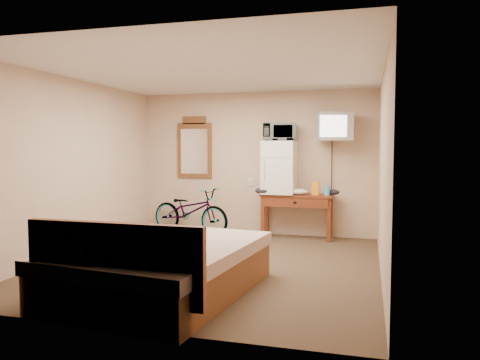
{
  "coord_description": "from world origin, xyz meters",
  "views": [
    {
      "loc": [
        1.93,
        -5.74,
        1.53
      ],
      "look_at": [
        0.15,
        0.76,
        1.06
      ],
      "focal_mm": 35.0,
      "sensor_mm": 36.0,
      "label": 1
    }
  ],
  "objects_px": {
    "microwave": "(279,132)",
    "bed": "(159,267)",
    "blue_cup": "(327,190)",
    "wall_mirror": "(194,148)",
    "desk": "(297,202)",
    "crt_television": "(334,127)",
    "bicycle": "(190,211)",
    "mini_fridge": "(279,167)"
  },
  "relations": [
    {
      "from": "desk",
      "to": "bicycle",
      "type": "distance_m",
      "value": 1.89
    },
    {
      "from": "blue_cup",
      "to": "wall_mirror",
      "type": "distance_m",
      "value": 2.54
    },
    {
      "from": "desk",
      "to": "crt_television",
      "type": "relative_size",
      "value": 1.82
    },
    {
      "from": "desk",
      "to": "blue_cup",
      "type": "bearing_deg",
      "value": -4.25
    },
    {
      "from": "microwave",
      "to": "bed",
      "type": "relative_size",
      "value": 0.23
    },
    {
      "from": "mini_fridge",
      "to": "wall_mirror",
      "type": "xyz_separation_m",
      "value": [
        -1.61,
        0.23,
        0.33
      ]
    },
    {
      "from": "desk",
      "to": "crt_television",
      "type": "bearing_deg",
      "value": 1.59
    },
    {
      "from": "bed",
      "to": "crt_television",
      "type": "bearing_deg",
      "value": 65.71
    },
    {
      "from": "mini_fridge",
      "to": "crt_television",
      "type": "relative_size",
      "value": 1.35
    },
    {
      "from": "desk",
      "to": "bed",
      "type": "distance_m",
      "value": 3.51
    },
    {
      "from": "bicycle",
      "to": "mini_fridge",
      "type": "bearing_deg",
      "value": -71.53
    },
    {
      "from": "mini_fridge",
      "to": "crt_television",
      "type": "bearing_deg",
      "value": -1.62
    },
    {
      "from": "crt_television",
      "to": "bicycle",
      "type": "distance_m",
      "value": 2.88
    },
    {
      "from": "blue_cup",
      "to": "bed",
      "type": "xyz_separation_m",
      "value": [
        -1.43,
        -3.33,
        -0.54
      ]
    },
    {
      "from": "desk",
      "to": "crt_television",
      "type": "xyz_separation_m",
      "value": [
        0.6,
        0.02,
        1.25
      ]
    },
    {
      "from": "mini_fridge",
      "to": "microwave",
      "type": "height_order",
      "value": "microwave"
    },
    {
      "from": "mini_fridge",
      "to": "bicycle",
      "type": "distance_m",
      "value": 1.76
    },
    {
      "from": "microwave",
      "to": "bed",
      "type": "height_order",
      "value": "microwave"
    },
    {
      "from": "mini_fridge",
      "to": "bed",
      "type": "relative_size",
      "value": 0.37
    },
    {
      "from": "bicycle",
      "to": "bed",
      "type": "xyz_separation_m",
      "value": [
        0.96,
        -3.32,
        -0.12
      ]
    },
    {
      "from": "desk",
      "to": "bicycle",
      "type": "bearing_deg",
      "value": -178.34
    },
    {
      "from": "mini_fridge",
      "to": "wall_mirror",
      "type": "relative_size",
      "value": 0.8
    },
    {
      "from": "wall_mirror",
      "to": "bicycle",
      "type": "relative_size",
      "value": 0.71
    },
    {
      "from": "blue_cup",
      "to": "microwave",
      "type": "bearing_deg",
      "value": 174.36
    },
    {
      "from": "blue_cup",
      "to": "wall_mirror",
      "type": "relative_size",
      "value": 0.14
    },
    {
      "from": "microwave",
      "to": "blue_cup",
      "type": "xyz_separation_m",
      "value": [
        0.81,
        -0.08,
        -0.96
      ]
    },
    {
      "from": "bicycle",
      "to": "crt_television",
      "type": "bearing_deg",
      "value": -73.41
    },
    {
      "from": "microwave",
      "to": "blue_cup",
      "type": "bearing_deg",
      "value": -16.35
    },
    {
      "from": "mini_fridge",
      "to": "wall_mirror",
      "type": "height_order",
      "value": "wall_mirror"
    },
    {
      "from": "blue_cup",
      "to": "desk",
      "type": "bearing_deg",
      "value": 175.75
    },
    {
      "from": "desk",
      "to": "wall_mirror",
      "type": "xyz_separation_m",
      "value": [
        -1.92,
        0.27,
        0.91
      ]
    },
    {
      "from": "bed",
      "to": "bicycle",
      "type": "bearing_deg",
      "value": 106.07
    },
    {
      "from": "wall_mirror",
      "to": "mini_fridge",
      "type": "bearing_deg",
      "value": -7.99
    },
    {
      "from": "blue_cup",
      "to": "wall_mirror",
      "type": "xyz_separation_m",
      "value": [
        -2.42,
        0.31,
        0.69
      ]
    },
    {
      "from": "wall_mirror",
      "to": "desk",
      "type": "bearing_deg",
      "value": -7.97
    },
    {
      "from": "microwave",
      "to": "mini_fridge",
      "type": "bearing_deg",
      "value": -134.47
    },
    {
      "from": "crt_television",
      "to": "wall_mirror",
      "type": "distance_m",
      "value": 2.56
    },
    {
      "from": "desk",
      "to": "wall_mirror",
      "type": "height_order",
      "value": "wall_mirror"
    },
    {
      "from": "crt_television",
      "to": "blue_cup",
      "type": "bearing_deg",
      "value": -151.51
    },
    {
      "from": "crt_television",
      "to": "mini_fridge",
      "type": "bearing_deg",
      "value": 178.38
    },
    {
      "from": "blue_cup",
      "to": "bicycle",
      "type": "bearing_deg",
      "value": -179.59
    },
    {
      "from": "desk",
      "to": "mini_fridge",
      "type": "xyz_separation_m",
      "value": [
        -0.31,
        0.04,
        0.58
      ]
    }
  ]
}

